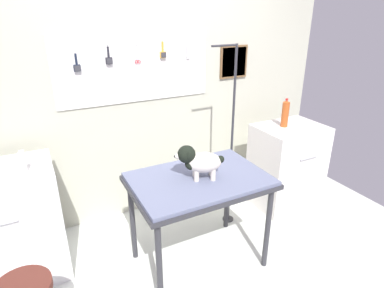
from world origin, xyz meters
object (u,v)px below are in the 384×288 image
dog (199,161)px  spray_bottle_tall (22,164)px  grooming_table (199,186)px  cabinet_right (286,166)px  grooming_arm (231,147)px  soda_bottle (285,114)px  counter_left (5,226)px

dog → spray_bottle_tall: spray_bottle_tall is taller
dog → spray_bottle_tall: (-1.16, 0.44, 0.04)m
grooming_table → cabinet_right: cabinet_right is taller
cabinet_right → grooming_arm: bearing=-179.2°
soda_bottle → dog: bearing=-160.4°
grooming_arm → soda_bottle: (0.67, 0.05, 0.21)m
grooming_table → dog: (-0.01, -0.01, 0.22)m
grooming_arm → dog: 0.69m
grooming_table → soda_bottle: size_ratio=3.61×
spray_bottle_tall → cabinet_right: bearing=-1.0°
grooming_table → grooming_arm: size_ratio=0.61×
cabinet_right → counter_left: bearing=176.6°
dog → soda_bottle: (1.22, 0.43, 0.07)m
grooming_arm → spray_bottle_tall: size_ratio=10.03×
counter_left → soda_bottle: size_ratio=3.18×
dog → cabinet_right: size_ratio=0.41×
dog → counter_left: size_ratio=0.39×
grooming_table → cabinet_right: size_ratio=1.18×
dog → soda_bottle: size_ratio=1.25×
cabinet_right → soda_bottle: bearing=151.7°
dog → soda_bottle: 1.29m
grooming_table → counter_left: bearing=158.5°
counter_left → soda_bottle: 2.65m
grooming_table → grooming_arm: bearing=35.0°
spray_bottle_tall → soda_bottle: size_ratio=0.59×
soda_bottle → counter_left: bearing=177.3°
grooming_arm → dog: size_ratio=4.75×
counter_left → spray_bottle_tall: size_ratio=5.36×
counter_left → spray_bottle_tall: spray_bottle_tall is taller
grooming_table → cabinet_right: (1.27, 0.39, -0.28)m
grooming_arm → cabinet_right: size_ratio=1.95×
spray_bottle_tall → grooming_arm: bearing=-1.7°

